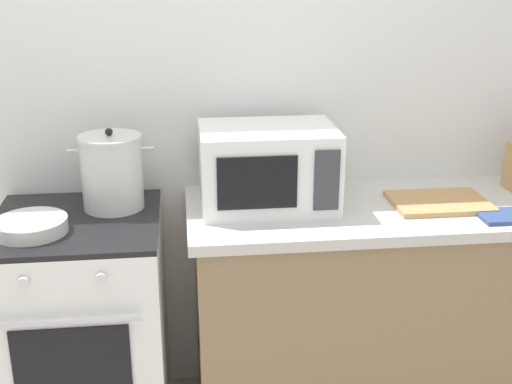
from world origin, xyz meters
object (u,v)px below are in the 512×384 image
(microwave, at_px, (268,167))
(cutting_board, at_px, (439,202))
(frying_pan, at_px, (29,226))
(stock_pot, at_px, (112,172))
(oven_mitt, at_px, (504,216))
(stove, at_px, (85,332))

(microwave, relative_size, cutting_board, 1.39)
(microwave, bearing_deg, frying_pan, -168.04)
(stock_pot, bearing_deg, cutting_board, -5.38)
(frying_pan, distance_m, microwave, 0.87)
(stock_pot, bearing_deg, microwave, -3.68)
(stock_pot, distance_m, microwave, 0.58)
(frying_pan, xyz_separation_m, oven_mitt, (1.67, -0.06, -0.02))
(stove, bearing_deg, cutting_board, 0.05)
(stove, bearing_deg, microwave, 6.38)
(stove, relative_size, oven_mitt, 5.11)
(microwave, bearing_deg, stove, -173.62)
(cutting_board, relative_size, oven_mitt, 2.00)
(stock_pot, relative_size, oven_mitt, 1.74)
(stock_pot, height_order, microwave, stock_pot)
(stove, xyz_separation_m, frying_pan, (-0.13, -0.10, 0.48))
(cutting_board, xyz_separation_m, oven_mitt, (0.18, -0.16, -0.00))
(stove, distance_m, microwave, 0.94)
(stock_pot, distance_m, frying_pan, 0.36)
(frying_pan, distance_m, cutting_board, 1.49)
(stock_pot, distance_m, oven_mitt, 1.44)
(microwave, xyz_separation_m, cutting_board, (0.65, -0.08, -0.14))
(frying_pan, relative_size, cutting_board, 1.23)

